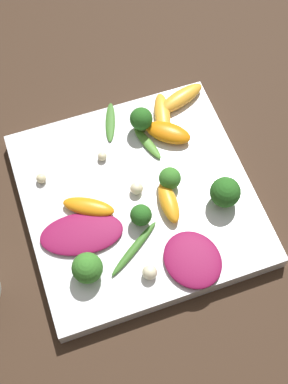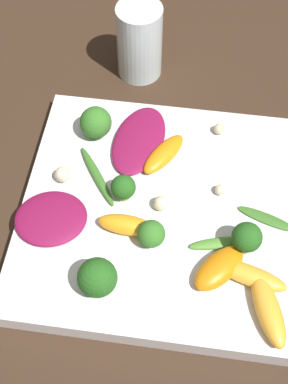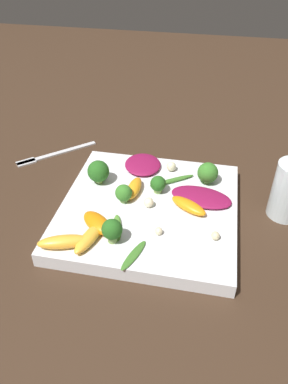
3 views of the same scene
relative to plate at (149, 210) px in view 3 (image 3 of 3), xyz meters
The scene contains 22 objects.
ground_plane 0.01m from the plate, ahead, with size 2.40×2.40×0.00m, color #382619.
plate is the anchor object (origin of this frame).
fork 0.30m from the plate, 30.45° to the right, with size 0.15×0.13×0.01m.
radicchio_leaf_0 0.10m from the plate, 159.76° to the right, with size 0.12×0.08×0.01m.
radicchio_leaf_1 0.12m from the plate, 73.05° to the right, with size 0.09×0.10×0.01m.
orange_segment_0 0.17m from the plate, 48.92° to the left, with size 0.08×0.05×0.02m.
orange_segment_1 0.11m from the plate, 46.36° to the left, with size 0.07×0.07×0.02m.
orange_segment_2 0.05m from the plate, 40.86° to the right, with size 0.03×0.06×0.02m.
orange_segment_3 0.07m from the plate, behind, with size 0.07×0.06×0.02m.
orange_segment_4 0.13m from the plate, 55.26° to the left, with size 0.04×0.08×0.02m.
broccoli_floret_0 0.12m from the plate, 23.89° to the right, with size 0.04×0.04×0.05m.
broccoli_floret_1 0.05m from the plate, ahead, with size 0.03×0.03×0.03m.
broccoli_floret_2 0.11m from the plate, 68.55° to the left, with size 0.03×0.03×0.04m.
broccoli_floret_3 0.13m from the plate, 137.75° to the right, with size 0.04×0.04×0.04m.
broccoli_floret_4 0.05m from the plate, 102.89° to the right, with size 0.03×0.03×0.03m.
arugula_sprig_0 0.08m from the plate, 61.57° to the left, with size 0.03×0.06×0.01m.
arugula_sprig_1 0.08m from the plate, 112.22° to the right, with size 0.08×0.06×0.01m.
arugula_sprig_2 0.12m from the plate, 88.87° to the left, with size 0.03×0.07×0.00m.
macadamia_nut_0 0.14m from the plate, 151.75° to the left, with size 0.01×0.01×0.01m.
macadamia_nut_1 0.08m from the plate, 112.26° to the left, with size 0.01×0.01×0.01m.
macadamia_nut_2 0.12m from the plate, 101.43° to the right, with size 0.02×0.02×0.02m.
macadamia_nut_3 0.02m from the plate, 50.49° to the left, with size 0.02×0.02×0.02m.
Camera 3 is at (-0.09, 0.50, 0.44)m, focal length 35.00 mm.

